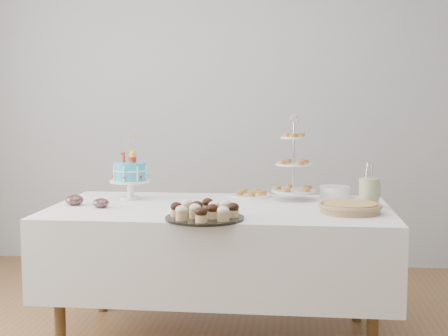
# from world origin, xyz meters

# --- Properties ---
(walls) EXTENTS (5.04, 4.04, 2.70)m
(walls) POSITION_xyz_m (0.00, 0.00, 1.35)
(walls) COLOR #A7A9AC
(walls) RESTS_ON floor
(table) EXTENTS (1.92, 1.02, 0.77)m
(table) POSITION_xyz_m (0.00, 0.30, 0.54)
(table) COLOR white
(table) RESTS_ON floor
(birthday_cake) EXTENTS (0.25, 0.25, 0.39)m
(birthday_cake) POSITION_xyz_m (-0.58, 0.51, 0.87)
(birthday_cake) COLOR white
(birthday_cake) RESTS_ON table
(cupcake_tray) EXTENTS (0.40, 0.40, 0.09)m
(cupcake_tray) POSITION_xyz_m (-0.03, -0.10, 0.81)
(cupcake_tray) COLOR black
(cupcake_tray) RESTS_ON table
(pie) EXTENTS (0.34, 0.34, 0.05)m
(pie) POSITION_xyz_m (0.72, 0.17, 0.80)
(pie) COLOR #A18457
(pie) RESTS_ON table
(tiered_stand) EXTENTS (0.27, 0.27, 0.52)m
(tiered_stand) POSITION_xyz_m (0.41, 0.58, 0.99)
(tiered_stand) COLOR silver
(tiered_stand) RESTS_ON table
(plate_stack) EXTENTS (0.19, 0.19, 0.07)m
(plate_stack) POSITION_xyz_m (0.67, 0.70, 0.81)
(plate_stack) COLOR white
(plate_stack) RESTS_ON table
(pastry_plate) EXTENTS (0.26, 0.26, 0.04)m
(pastry_plate) POSITION_xyz_m (0.15, 0.70, 0.79)
(pastry_plate) COLOR white
(pastry_plate) RESTS_ON table
(jam_bowl_a) EXTENTS (0.09, 0.09, 0.06)m
(jam_bowl_a) POSITION_xyz_m (-0.66, 0.18, 0.80)
(jam_bowl_a) COLOR silver
(jam_bowl_a) RESTS_ON table
(jam_bowl_b) EXTENTS (0.11, 0.11, 0.06)m
(jam_bowl_b) POSITION_xyz_m (-0.84, 0.25, 0.80)
(jam_bowl_b) COLOR silver
(jam_bowl_b) RESTS_ON table
(utensil_pitcher) EXTENTS (0.12, 0.11, 0.25)m
(utensil_pitcher) POSITION_xyz_m (0.84, 0.37, 0.86)
(utensil_pitcher) COLOR beige
(utensil_pitcher) RESTS_ON table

